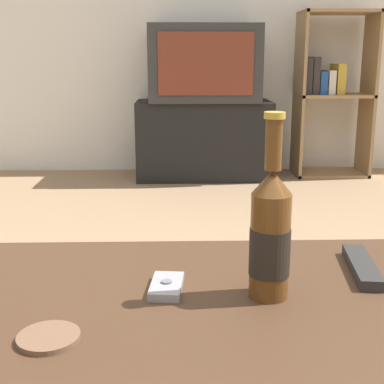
{
  "coord_description": "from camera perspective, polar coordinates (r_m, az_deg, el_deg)",
  "views": [
    {
      "loc": [
        0.05,
        -0.75,
        0.78
      ],
      "look_at": [
        0.08,
        0.35,
        0.5
      ],
      "focal_mm": 50.0,
      "sensor_mm": 36.0,
      "label": 1
    }
  ],
  "objects": [
    {
      "name": "coffee_table",
      "position": [
        0.87,
        -4.92,
        -15.98
      ],
      "size": [
        1.15,
        0.64,
        0.4
      ],
      "color": "#422B1C",
      "rests_on": "ground_plane"
    },
    {
      "name": "tv_stand",
      "position": [
        3.55,
        1.24,
        5.61
      ],
      "size": [
        0.87,
        0.4,
        0.51
      ],
      "color": "black",
      "rests_on": "ground_plane"
    },
    {
      "name": "television",
      "position": [
        3.5,
        1.28,
        13.55
      ],
      "size": [
        0.7,
        0.47,
        0.47
      ],
      "color": "#2D2D2D",
      "rests_on": "tv_stand"
    },
    {
      "name": "bookshelf",
      "position": [
        3.71,
        14.48,
        10.46
      ],
      "size": [
        0.48,
        0.3,
        1.07
      ],
      "color": "#99754C",
      "rests_on": "ground_plane"
    },
    {
      "name": "beer_bottle",
      "position": [
        0.86,
        8.34,
        -4.52
      ],
      "size": [
        0.07,
        0.07,
        0.3
      ],
      "color": "#563314",
      "rests_on": "coffee_table"
    },
    {
      "name": "cell_phone",
      "position": [
        0.91,
        -2.73,
        -10.01
      ],
      "size": [
        0.06,
        0.1,
        0.02
      ],
      "rotation": [
        0.0,
        0.0,
        -0.1
      ],
      "color": "gray",
      "rests_on": "coffee_table"
    },
    {
      "name": "remote_control",
      "position": [
        1.02,
        17.65,
        -7.57
      ],
      "size": [
        0.06,
        0.19,
        0.02
      ],
      "rotation": [
        0.0,
        0.0,
        -0.13
      ],
      "color": "#282828",
      "rests_on": "coffee_table"
    },
    {
      "name": "coaster",
      "position": [
        0.79,
        -15.05,
        -14.76
      ],
      "size": [
        0.09,
        0.09,
        0.01
      ],
      "color": "brown",
      "rests_on": "coffee_table"
    }
  ]
}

